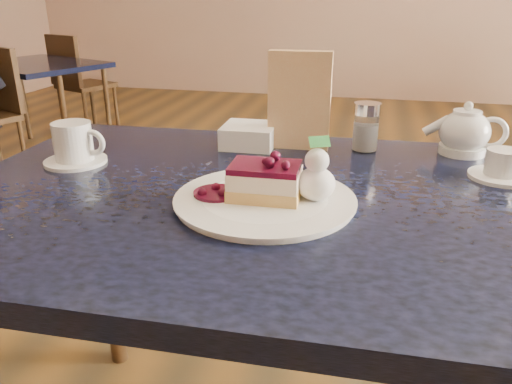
% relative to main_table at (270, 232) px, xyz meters
% --- Properties ---
extents(main_table, '(1.29, 0.88, 0.79)m').
position_rel_main_table_xyz_m(main_table, '(0.00, 0.00, 0.00)').
color(main_table, black).
rests_on(main_table, ground).
extents(dessert_plate, '(0.32, 0.32, 0.01)m').
position_rel_main_table_xyz_m(dessert_plate, '(0.00, -0.05, 0.09)').
color(dessert_plate, white).
rests_on(dessert_plate, main_table).
extents(cheesecake_slice, '(0.13, 0.09, 0.06)m').
position_rel_main_table_xyz_m(cheesecake_slice, '(0.00, -0.05, 0.13)').
color(cheesecake_slice, '#E0A154').
rests_on(cheesecake_slice, dessert_plate).
extents(whipped_cream, '(0.07, 0.07, 0.06)m').
position_rel_main_table_xyz_m(whipped_cream, '(0.09, -0.04, 0.12)').
color(whipped_cream, white).
rests_on(whipped_cream, dessert_plate).
extents(berry_sauce, '(0.08, 0.08, 0.01)m').
position_rel_main_table_xyz_m(berry_sauce, '(-0.09, -0.06, 0.10)').
color(berry_sauce, black).
rests_on(berry_sauce, dessert_plate).
extents(coffee_set, '(0.15, 0.14, 0.09)m').
position_rel_main_table_xyz_m(coffee_set, '(-0.46, 0.08, 0.12)').
color(coffee_set, white).
rests_on(coffee_set, main_table).
extents(tea_set, '(0.23, 0.28, 0.11)m').
position_rel_main_table_xyz_m(tea_set, '(0.40, 0.31, 0.13)').
color(tea_set, white).
rests_on(tea_set, main_table).
extents(menu_card, '(0.15, 0.04, 0.23)m').
position_rel_main_table_xyz_m(menu_card, '(0.01, 0.31, 0.20)').
color(menu_card, beige).
rests_on(menu_card, main_table).
extents(sugar_shaker, '(0.06, 0.06, 0.12)m').
position_rel_main_table_xyz_m(sugar_shaker, '(0.17, 0.32, 0.14)').
color(sugar_shaker, white).
rests_on(sugar_shaker, main_table).
extents(napkin_stack, '(0.13, 0.13, 0.05)m').
position_rel_main_table_xyz_m(napkin_stack, '(-0.11, 0.30, 0.11)').
color(napkin_stack, white).
rests_on(napkin_stack, main_table).
extents(bg_table_far_left, '(1.09, 1.62, 1.08)m').
position_rel_main_table_xyz_m(bg_table_far_left, '(-2.22, 2.36, -0.64)').
color(bg_table_far_left, black).
rests_on(bg_table_far_left, ground).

